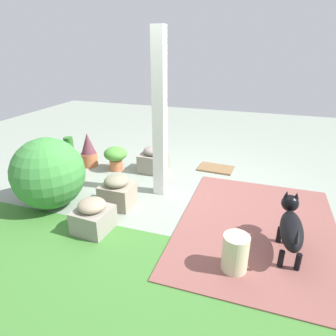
{
  "coord_description": "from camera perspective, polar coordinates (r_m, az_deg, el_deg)",
  "views": [
    {
      "loc": [
        -1.05,
        3.59,
        2.01
      ],
      "look_at": [
        0.12,
        0.12,
        0.44
      ],
      "focal_mm": 31.16,
      "sensor_mm": 36.0,
      "label": 1
    }
  ],
  "objects": [
    {
      "name": "porch_pillar",
      "position": [
        3.92,
        -1.65,
        9.87
      ],
      "size": [
        0.16,
        0.16,
        2.23
      ],
      "primitive_type": "cube",
      "color": "white",
      "rests_on": "ground"
    },
    {
      "name": "doormat",
      "position": [
        5.14,
        9.34,
        -0.07
      ],
      "size": [
        0.6,
        0.42,
        0.03
      ],
      "primitive_type": "cube",
      "rotation": [
        0.0,
        0.0,
        -0.06
      ],
      "color": "brown",
      "rests_on": "ground"
    },
    {
      "name": "dog",
      "position": [
        3.23,
        22.93,
        -10.5
      ],
      "size": [
        0.23,
        0.8,
        0.55
      ],
      "color": "black",
      "rests_on": "ground"
    },
    {
      "name": "lawn_patch",
      "position": [
        2.86,
        -27.12,
        -24.72
      ],
      "size": [
        5.2,
        2.8,
        0.01
      ],
      "primitive_type": "cube",
      "color": "#407B32",
      "rests_on": "ground"
    },
    {
      "name": "terracotta_pot_broad",
      "position": [
        5.04,
        -10.22,
        2.33
      ],
      "size": [
        0.39,
        0.39,
        0.41
      ],
      "color": "#C76B45",
      "rests_on": "ground"
    },
    {
      "name": "stone_planter_nearest",
      "position": [
        4.94,
        -2.85,
        1.59
      ],
      "size": [
        0.45,
        0.42,
        0.44
      ],
      "color": "gray",
      "rests_on": "ground"
    },
    {
      "name": "ceramic_urn",
      "position": [
        2.92,
        12.99,
        -15.99
      ],
      "size": [
        0.25,
        0.25,
        0.39
      ],
      "primitive_type": "cylinder",
      "color": "beige",
      "rests_on": "ground"
    },
    {
      "name": "stone_planter_mid",
      "position": [
        3.93,
        -9.87,
        -4.58
      ],
      "size": [
        0.42,
        0.37,
        0.44
      ],
      "color": "gray",
      "rests_on": "ground"
    },
    {
      "name": "terracotta_pot_spiky",
      "position": [
        5.31,
        -15.28,
        3.3
      ],
      "size": [
        0.28,
        0.28,
        0.6
      ],
      "color": "#BE6A41",
      "rests_on": "ground"
    },
    {
      "name": "ground_plane",
      "position": [
        4.25,
        1.97,
        -5.13
      ],
      "size": [
        12.0,
        12.0,
        0.0
      ],
      "primitive_type": "plane",
      "color": "gray"
    },
    {
      "name": "stone_planter_far",
      "position": [
        3.5,
        -14.45,
        -9.09
      ],
      "size": [
        0.42,
        0.43,
        0.4
      ],
      "color": "gray",
      "rests_on": "ground"
    },
    {
      "name": "round_shrub",
      "position": [
        4.08,
        -22.33,
        -0.97
      ],
      "size": [
        0.93,
        0.93,
        0.93
      ],
      "primitive_type": "sphere",
      "color": "#3C863B",
      "rests_on": "ground"
    },
    {
      "name": "brick_path",
      "position": [
        3.68,
        16.96,
        -11.05
      ],
      "size": [
        1.8,
        2.4,
        0.02
      ],
      "primitive_type": "cube",
      "color": "brown",
      "rests_on": "ground"
    },
    {
      "name": "terracotta_pot_tall",
      "position": [
        4.88,
        -18.35,
        0.69
      ],
      "size": [
        0.26,
        0.26,
        0.69
      ],
      "color": "#B55839",
      "rests_on": "ground"
    }
  ]
}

